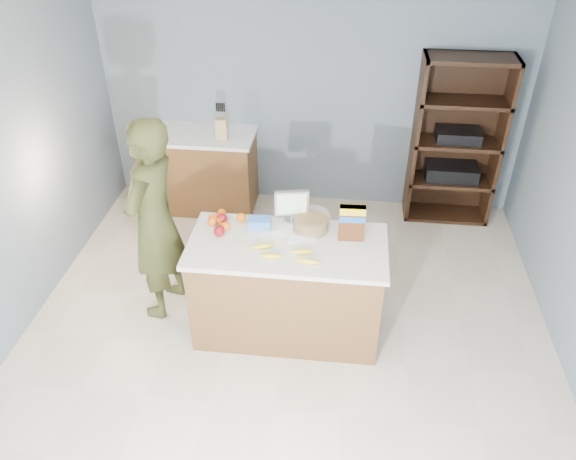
# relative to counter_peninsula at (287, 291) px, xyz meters

# --- Properties ---
(floor) EXTENTS (4.50, 5.00, 0.02)m
(floor) POSITION_rel_counter_peninsula_xyz_m (0.00, -0.30, -0.42)
(floor) COLOR beige
(floor) RESTS_ON ground
(walls) EXTENTS (4.52, 5.02, 2.51)m
(walls) POSITION_rel_counter_peninsula_xyz_m (0.00, -0.30, 1.24)
(walls) COLOR slate
(walls) RESTS_ON ground
(counter_peninsula) EXTENTS (1.56, 0.76, 0.90)m
(counter_peninsula) POSITION_rel_counter_peninsula_xyz_m (0.00, 0.00, 0.00)
(counter_peninsula) COLOR brown
(counter_peninsula) RESTS_ON ground
(back_cabinet) EXTENTS (1.24, 0.62, 0.90)m
(back_cabinet) POSITION_rel_counter_peninsula_xyz_m (-1.20, 1.90, 0.04)
(back_cabinet) COLOR brown
(back_cabinet) RESTS_ON ground
(shelving_unit) EXTENTS (0.90, 0.40, 1.80)m
(shelving_unit) POSITION_rel_counter_peninsula_xyz_m (1.55, 2.05, 0.45)
(shelving_unit) COLOR black
(shelving_unit) RESTS_ON ground
(person) EXTENTS (0.56, 0.73, 1.81)m
(person) POSITION_rel_counter_peninsula_xyz_m (-1.12, 0.18, 0.49)
(person) COLOR #353919
(person) RESTS_ON ground
(knife_block) EXTENTS (0.12, 0.10, 0.31)m
(knife_block) POSITION_rel_counter_peninsula_xyz_m (-0.90, 1.82, 0.60)
(knife_block) COLOR tan
(knife_block) RESTS_ON back_cabinet
(envelopes) EXTENTS (0.46, 0.19, 0.00)m
(envelopes) POSITION_rel_counter_peninsula_xyz_m (-0.01, 0.09, 0.49)
(envelopes) COLOR white
(envelopes) RESTS_ON counter_peninsula
(bananas) EXTENTS (0.54, 0.23, 0.04)m
(bananas) POSITION_rel_counter_peninsula_xyz_m (0.01, -0.15, 0.50)
(bananas) COLOR yellow
(bananas) RESTS_ON counter_peninsula
(apples) EXTENTS (0.11, 0.27, 0.09)m
(apples) POSITION_rel_counter_peninsula_xyz_m (-0.56, 0.14, 0.53)
(apples) COLOR maroon
(apples) RESTS_ON counter_peninsula
(oranges) EXTENTS (0.30, 0.26, 0.08)m
(oranges) POSITION_rel_counter_peninsula_xyz_m (-0.56, 0.23, 0.52)
(oranges) COLOR orange
(oranges) RESTS_ON counter_peninsula
(blue_carton) EXTENTS (0.19, 0.13, 0.08)m
(blue_carton) POSITION_rel_counter_peninsula_xyz_m (-0.25, 0.21, 0.52)
(blue_carton) COLOR blue
(blue_carton) RESTS_ON counter_peninsula
(salad_bowl) EXTENTS (0.30, 0.30, 0.13)m
(salad_bowl) POSITION_rel_counter_peninsula_xyz_m (0.17, 0.24, 0.54)
(salad_bowl) COLOR #267219
(salad_bowl) RESTS_ON counter_peninsula
(tv) EXTENTS (0.28, 0.12, 0.28)m
(tv) POSITION_rel_counter_peninsula_xyz_m (-0.00, 0.33, 0.64)
(tv) COLOR silver
(tv) RESTS_ON counter_peninsula
(cereal_box) EXTENTS (0.20, 0.08, 0.30)m
(cereal_box) POSITION_rel_counter_peninsula_xyz_m (0.49, 0.13, 0.66)
(cereal_box) COLOR #592B14
(cereal_box) RESTS_ON counter_peninsula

